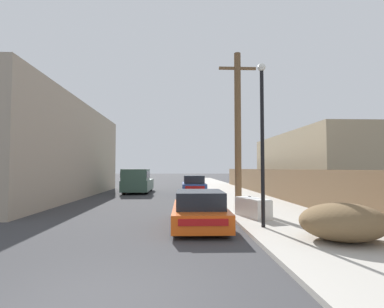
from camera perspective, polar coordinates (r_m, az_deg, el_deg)
name	(u,v)px	position (r m, az deg, el deg)	size (l,w,h in m)	color
sidewalk_curb	(223,189)	(28.08, 5.96, -6.65)	(4.20, 63.00, 0.12)	#ADA89E
discarded_fridge	(253,207)	(11.83, 11.49, -9.95)	(1.10, 1.83, 0.74)	silver
parked_sports_car_red	(199,210)	(10.28, 1.38, -10.64)	(1.82, 4.32, 1.22)	#E05114
car_parked_mid	(194,186)	(22.44, 0.32, -6.07)	(1.74, 4.11, 1.45)	#2D478C
pickup_truck	(137,181)	(24.45, -10.38, -5.12)	(2.07, 5.21, 1.92)	#385647
utility_pole	(238,127)	(14.55, 8.72, 5.04)	(1.80, 0.31, 7.43)	brown
street_lamp	(262,132)	(9.84, 13.24, 4.07)	(0.26, 0.26, 5.24)	black
brush_pile	(343,222)	(8.76, 26.79, -11.46)	(2.17, 1.96, 0.96)	brown
wooden_fence	(266,182)	(21.65, 13.84, -5.20)	(0.08, 29.42, 1.79)	brown
building_left_block	(34,151)	(22.78, -27.86, 0.57)	(7.00, 18.53, 6.33)	tan
building_right_house	(323,165)	(22.97, 23.72, -1.98)	(6.00, 12.90, 4.38)	tan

